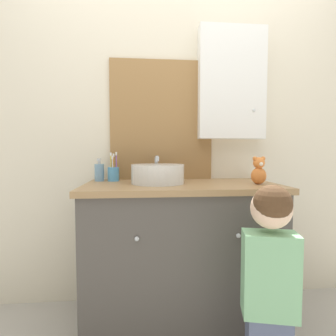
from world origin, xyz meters
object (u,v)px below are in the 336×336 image
at_px(soap_dispenser, 99,172).
at_px(teddy_bear, 259,171).
at_px(sink_basin, 158,173).
at_px(toothbrush_holder, 113,173).
at_px(child_figure, 270,272).

distance_m(soap_dispenser, teddy_bear, 1.03).
distance_m(sink_basin, toothbrush_holder, 0.33).
bearing_deg(toothbrush_holder, teddy_bear, -15.90).
height_order(soap_dispenser, child_figure, soap_dispenser).
relative_size(soap_dispenser, child_figure, 0.16).
distance_m(child_figure, teddy_bear, 0.62).
bearing_deg(sink_basin, soap_dispenser, 156.77).
height_order(sink_basin, toothbrush_holder, toothbrush_holder).
distance_m(sink_basin, teddy_bear, 0.62).
bearing_deg(soap_dispenser, teddy_bear, -14.91).
relative_size(toothbrush_holder, soap_dispenser, 1.28).
bearing_deg(soap_dispenser, child_figure, -39.91).
xyz_separation_m(toothbrush_holder, teddy_bear, (0.90, -0.26, 0.03)).
distance_m(toothbrush_holder, soap_dispenser, 0.09).
distance_m(soap_dispenser, child_figure, 1.18).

